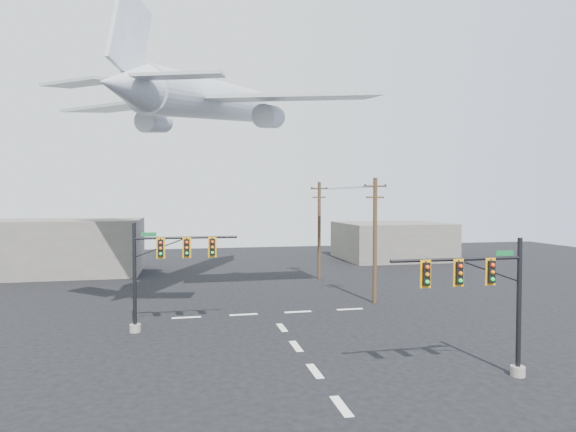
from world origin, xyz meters
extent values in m
plane|color=black|center=(0.00, 0.00, 0.00)|extent=(120.00, 120.00, 0.00)
cube|color=silver|center=(0.00, -4.00, 0.01)|extent=(0.40, 2.00, 0.01)
cube|color=silver|center=(0.00, 0.00, 0.01)|extent=(0.40, 2.00, 0.01)
cube|color=silver|center=(0.00, 4.00, 0.01)|extent=(0.40, 2.00, 0.01)
cube|color=silver|center=(0.00, 8.00, 0.01)|extent=(0.40, 2.00, 0.01)
cube|color=silver|center=(-6.00, 12.00, 0.01)|extent=(2.00, 0.40, 0.01)
cube|color=silver|center=(-2.00, 12.00, 0.01)|extent=(2.00, 0.40, 0.01)
cube|color=silver|center=(2.00, 12.00, 0.01)|extent=(2.00, 0.40, 0.01)
cube|color=silver|center=(6.00, 12.00, 0.01)|extent=(2.00, 0.40, 0.01)
cylinder|color=gray|center=(9.11, -2.59, 0.23)|extent=(0.65, 0.65, 0.46)
cylinder|color=black|center=(9.11, -2.59, 3.24)|extent=(0.22, 0.22, 6.48)
cylinder|color=black|center=(5.90, -2.59, 5.55)|extent=(6.43, 0.15, 0.15)
cylinder|color=black|center=(7.51, -2.59, 5.00)|extent=(3.40, 0.07, 0.07)
cube|color=black|center=(7.51, -2.73, 4.97)|extent=(0.31, 0.28, 1.02)
cube|color=orange|center=(7.51, -2.71, 4.97)|extent=(0.51, 0.04, 1.25)
sphere|color=#F2320D|center=(7.51, -2.88, 5.30)|extent=(0.19, 0.19, 0.19)
sphere|color=#D7650B|center=(7.51, -2.88, 4.97)|extent=(0.19, 0.19, 0.19)
sphere|color=#0DD339|center=(7.51, -2.88, 4.65)|extent=(0.19, 0.19, 0.19)
cube|color=black|center=(5.90, -2.73, 4.97)|extent=(0.31, 0.28, 1.02)
cube|color=orange|center=(5.90, -2.71, 4.97)|extent=(0.51, 0.04, 1.25)
sphere|color=#F2320D|center=(5.90, -2.88, 5.30)|extent=(0.19, 0.19, 0.19)
sphere|color=#D7650B|center=(5.90, -2.88, 4.97)|extent=(0.19, 0.19, 0.19)
sphere|color=#0DD339|center=(5.90, -2.88, 4.65)|extent=(0.19, 0.19, 0.19)
cube|color=black|center=(4.29, -2.73, 4.97)|extent=(0.31, 0.28, 1.02)
cube|color=orange|center=(4.29, -2.71, 4.97)|extent=(0.51, 0.04, 1.25)
sphere|color=#F2320D|center=(4.29, -2.88, 5.30)|extent=(0.19, 0.19, 0.19)
sphere|color=#D7650B|center=(4.29, -2.88, 4.97)|extent=(0.19, 0.19, 0.19)
sphere|color=#0DD339|center=(4.29, -2.88, 4.65)|extent=(0.19, 0.19, 0.19)
cube|color=#0D602A|center=(8.28, -2.64, 5.79)|extent=(0.88, 0.04, 0.24)
cylinder|color=gray|center=(-9.13, 8.94, 0.24)|extent=(0.68, 0.68, 0.49)
cylinder|color=black|center=(-9.13, 8.94, 3.40)|extent=(0.23, 0.23, 6.80)
cylinder|color=black|center=(-5.95, 8.94, 5.83)|extent=(6.36, 0.16, 0.16)
cylinder|color=black|center=(-7.54, 8.94, 5.25)|extent=(3.39, 0.08, 0.08)
cube|color=black|center=(-7.54, 8.79, 5.22)|extent=(0.33, 0.29, 1.07)
cube|color=orange|center=(-7.54, 8.81, 5.22)|extent=(0.53, 0.04, 1.31)
sphere|color=#F2320D|center=(-7.54, 8.63, 5.56)|extent=(0.19, 0.19, 0.19)
sphere|color=#D7650B|center=(-7.54, 8.63, 5.22)|extent=(0.19, 0.19, 0.19)
sphere|color=#0DD339|center=(-7.54, 8.63, 4.88)|extent=(0.19, 0.19, 0.19)
cube|color=black|center=(-5.95, 8.79, 5.22)|extent=(0.33, 0.29, 1.07)
cube|color=orange|center=(-5.95, 8.81, 5.22)|extent=(0.53, 0.04, 1.31)
sphere|color=#F2320D|center=(-5.95, 8.63, 5.56)|extent=(0.19, 0.19, 0.19)
sphere|color=#D7650B|center=(-5.95, 8.63, 5.22)|extent=(0.19, 0.19, 0.19)
sphere|color=#0DD339|center=(-5.95, 8.63, 4.88)|extent=(0.19, 0.19, 0.19)
cube|color=black|center=(-4.36, 8.79, 5.22)|extent=(0.33, 0.29, 1.07)
cube|color=orange|center=(-4.36, 8.81, 5.22)|extent=(0.53, 0.04, 1.31)
sphere|color=#F2320D|center=(-4.36, 8.63, 5.56)|extent=(0.19, 0.19, 0.19)
sphere|color=#D7650B|center=(-4.36, 8.63, 5.22)|extent=(0.19, 0.19, 0.19)
sphere|color=#0DD339|center=(-4.36, 8.63, 4.88)|extent=(0.19, 0.19, 0.19)
cube|color=#0D602A|center=(-8.26, 8.88, 6.07)|extent=(0.92, 0.04, 0.25)
cylinder|color=#44321D|center=(8.66, 13.67, 4.98)|extent=(0.33, 0.33, 9.96)
cube|color=#44321D|center=(8.66, 13.67, 9.29)|extent=(1.99, 0.35, 0.13)
cube|color=#44321D|center=(8.66, 13.67, 8.41)|extent=(1.55, 0.30, 0.13)
cylinder|color=black|center=(7.78, 13.57, 9.40)|extent=(0.11, 0.11, 0.13)
cylinder|color=black|center=(8.66, 13.67, 9.40)|extent=(0.11, 0.11, 0.13)
cylinder|color=black|center=(9.54, 13.76, 9.40)|extent=(0.11, 0.11, 0.13)
cylinder|color=#44321D|center=(7.54, 25.86, 5.02)|extent=(0.34, 0.34, 10.04)
cube|color=#44321D|center=(7.54, 25.86, 9.36)|extent=(1.97, 0.77, 0.14)
cube|color=#44321D|center=(7.54, 25.86, 8.46)|extent=(1.54, 0.63, 0.14)
cylinder|color=black|center=(6.68, 25.58, 9.48)|extent=(0.11, 0.11, 0.14)
cylinder|color=black|center=(7.54, 25.86, 9.48)|extent=(0.11, 0.11, 0.14)
cylinder|color=black|center=(8.39, 26.15, 9.48)|extent=(0.11, 0.11, 0.14)
cylinder|color=black|center=(7.21, 19.76, 9.27)|extent=(1.18, 12.20, 0.03)
cylinder|color=black|center=(8.99, 19.76, 9.27)|extent=(1.14, 12.20, 0.03)
cylinder|color=silver|center=(-3.82, 19.13, 16.66)|extent=(12.47, 20.32, 6.06)
cone|color=silver|center=(1.87, 30.40, 18.36)|extent=(5.22, 5.98, 3.90)
cone|color=silver|center=(-9.51, 7.87, 14.95)|extent=(4.91, 5.79, 3.57)
cube|color=silver|center=(-11.04, 21.23, 16.15)|extent=(11.96, 13.43, 0.88)
cube|color=silver|center=(2.15, 14.56, 16.15)|extent=(13.58, 5.07, 0.88)
cylinder|color=silver|center=(-8.59, 21.15, 14.94)|extent=(3.25, 3.99, 2.29)
cylinder|color=silver|center=(0.63, 16.49, 14.94)|extent=(3.25, 3.99, 2.29)
cube|color=silver|center=(-9.18, 8.52, 18.18)|extent=(2.35, 4.31, 5.92)
cube|color=silver|center=(-12.23, 9.83, 15.44)|extent=(5.37, 5.14, 0.49)
cube|color=silver|center=(-6.33, 6.84, 15.44)|extent=(5.53, 3.29, 0.49)
cube|color=slate|center=(-20.00, 35.00, 3.00)|extent=(18.00, 10.00, 6.00)
cube|color=slate|center=(22.00, 40.00, 2.50)|extent=(14.00, 12.00, 5.00)
camera|label=1|loc=(-6.04, -22.01, 8.26)|focal=30.00mm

